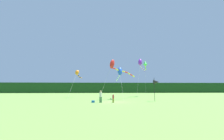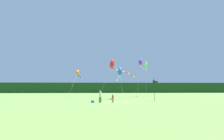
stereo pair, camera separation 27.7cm
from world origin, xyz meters
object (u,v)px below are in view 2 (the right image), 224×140
Objects in this scene: banner_flag_pole at (156,82)px; kite_orange at (78,73)px; kite_green at (146,63)px; kite_purple at (141,63)px; kite_red at (114,66)px; cooler_box at (93,101)px; person_child at (113,98)px; kite_blue at (120,72)px; person_adult at (100,96)px.

banner_flag_pole is 0.52× the size of kite_orange.
kite_purple is at bearing -142.67° from kite_green.
kite_green is 13.22m from kite_red.
banner_flag_pole reaches higher than cooler_box.
cooler_box is at bearing -171.33° from banner_flag_pole.
banner_flag_pole is at bearing -34.90° from kite_red.
kite_green is at bearing 48.52° from kite_red.
kite_green is at bearing 60.06° from person_child.
kite_green is at bearing 12.63° from kite_orange.
person_child is 0.16× the size of kite_blue.
cooler_box is (-1.10, 0.20, -0.81)m from person_adult.
kite_green reaches higher than person_adult.
cooler_box is 21.58m from kite_green.
person_adult is 9.27m from banner_flag_pole.
kite_purple reaches higher than kite_blue.
banner_flag_pole is (9.97, 1.52, 2.88)m from cooler_box.
banner_flag_pole is 15.41m from kite_green.
kite_purple is 10.14m from kite_blue.
kite_red reaches higher than banner_flag_pole.
kite_orange is (-15.05, -2.54, -2.88)m from kite_purple.
kite_purple reaches higher than cooler_box.
person_child reaches higher than cooler_box.
kite_orange is (-7.34, 12.37, 4.78)m from person_child.
kite_red reaches higher than kite_blue.
kite_orange is at bearing 110.13° from cooler_box.
kite_red reaches higher than person_adult.
banner_flag_pole is at bearing -36.25° from kite_orange.
person_child is 0.13× the size of kite_purple.
kite_red is (3.53, 6.01, 6.18)m from cooler_box.
person_adult is 0.24× the size of kite_orange.
cooler_box is at bearing -69.87° from kite_orange.
kite_orange is at bearing -170.43° from kite_purple.
person_child is at bearing -119.94° from kite_green.
cooler_box is at bearing 169.63° from person_adult.
kite_blue is (-5.99, -7.57, -3.10)m from kite_purple.
kite_red is at bearing 84.41° from person_child.
banner_flag_pole is 0.40× the size of kite_purple.
kite_blue is (-7.54, -8.76, -3.16)m from kite_green.
cooler_box is at bearing -126.05° from kite_purple.
kite_blue is 1.87m from kite_red.
person_child is at bearing -117.36° from kite_purple.
cooler_box is 0.05× the size of kite_purple.
person_adult is 1.38m from cooler_box.
kite_orange is (-14.39, 10.55, 2.43)m from banner_flag_pole.
kite_orange reaches higher than cooler_box.
person_adult is at bearing -169.02° from banner_flag_pole.
kite_orange is at bearing 150.95° from kite_blue.
person_adult is at bearing 176.79° from person_child.
kite_purple is at bearing 51.67° from kite_blue.
person_child is at bearing -95.59° from kite_red.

